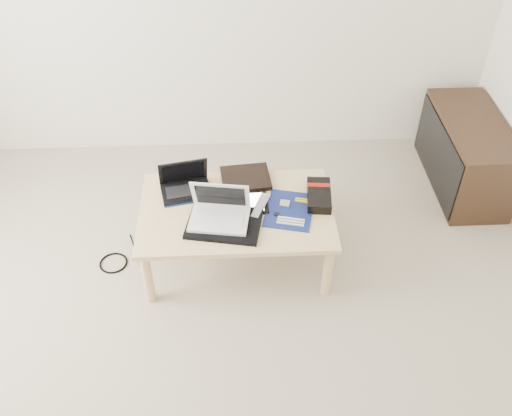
{
  "coord_description": "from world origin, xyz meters",
  "views": [
    {
      "loc": [
        0.19,
        -1.63,
        2.56
      ],
      "look_at": [
        0.31,
        0.79,
        0.41
      ],
      "focal_mm": 40.0,
      "sensor_mm": 36.0,
      "label": 1
    }
  ],
  "objects_px": {
    "media_cabinet": "(465,154)",
    "gpu_box": "(319,195)",
    "coffee_table": "(236,216)",
    "netbook": "(185,185)",
    "white_laptop": "(220,211)"
  },
  "relations": [
    {
      "from": "media_cabinet",
      "to": "netbook",
      "type": "bearing_deg",
      "value": -165.5
    },
    {
      "from": "media_cabinet",
      "to": "netbook",
      "type": "distance_m",
      "value": 1.94
    },
    {
      "from": "gpu_box",
      "to": "white_laptop",
      "type": "bearing_deg",
      "value": -165.15
    },
    {
      "from": "media_cabinet",
      "to": "white_laptop",
      "type": "xyz_separation_m",
      "value": [
        -1.67,
        -0.75,
        0.22
      ]
    },
    {
      "from": "coffee_table",
      "to": "netbook",
      "type": "xyz_separation_m",
      "value": [
        -0.29,
        0.18,
        0.09
      ]
    },
    {
      "from": "media_cabinet",
      "to": "white_laptop",
      "type": "relative_size",
      "value": 2.56
    },
    {
      "from": "coffee_table",
      "to": "media_cabinet",
      "type": "bearing_deg",
      "value": 22.84
    },
    {
      "from": "coffee_table",
      "to": "white_laptop",
      "type": "height_order",
      "value": "white_laptop"
    },
    {
      "from": "media_cabinet",
      "to": "gpu_box",
      "type": "distance_m",
      "value": 1.26
    },
    {
      "from": "white_laptop",
      "to": "gpu_box",
      "type": "relative_size",
      "value": 1.25
    },
    {
      "from": "netbook",
      "to": "white_laptop",
      "type": "distance_m",
      "value": 0.33
    },
    {
      "from": "netbook",
      "to": "gpu_box",
      "type": "xyz_separation_m",
      "value": [
        0.77,
        -0.11,
        -0.01
      ]
    },
    {
      "from": "netbook",
      "to": "media_cabinet",
      "type": "bearing_deg",
      "value": 14.5
    },
    {
      "from": "coffee_table",
      "to": "media_cabinet",
      "type": "xyz_separation_m",
      "value": [
        1.58,
        0.66,
        -0.1
      ]
    },
    {
      "from": "coffee_table",
      "to": "netbook",
      "type": "distance_m",
      "value": 0.36
    }
  ]
}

